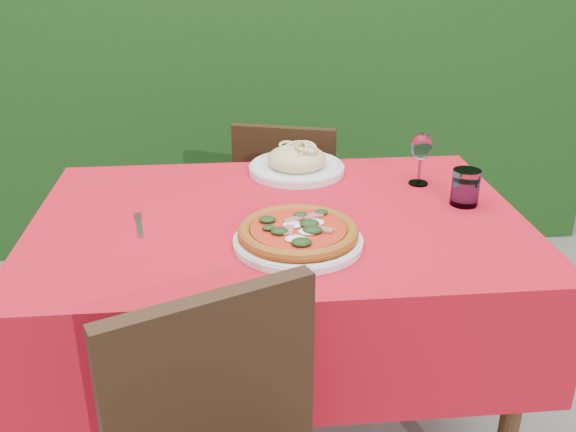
{
  "coord_description": "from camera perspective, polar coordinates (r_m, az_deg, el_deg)",
  "views": [
    {
      "loc": [
        -0.12,
        -1.51,
        1.42
      ],
      "look_at": [
        0.02,
        -0.05,
        0.77
      ],
      "focal_mm": 40.0,
      "sensor_mm": 36.0,
      "label": 1
    }
  ],
  "objects": [
    {
      "name": "pizza_plate",
      "position": [
        1.5,
        0.9,
        -1.69
      ],
      "size": [
        0.31,
        0.31,
        0.06
      ],
      "rotation": [
        0.0,
        0.0,
        0.15
      ],
      "color": "silver",
      "rests_on": "dining_table"
    },
    {
      "name": "hedge",
      "position": [
        3.11,
        -3.28,
        14.57
      ],
      "size": [
        3.2,
        0.55,
        1.78
      ],
      "color": "black",
      "rests_on": "ground"
    },
    {
      "name": "water_glass",
      "position": [
        1.78,
        15.47,
        2.33
      ],
      "size": [
        0.07,
        0.07,
        0.1
      ],
      "color": "silver",
      "rests_on": "dining_table"
    },
    {
      "name": "wine_glass",
      "position": [
        1.87,
        11.76,
        5.87
      ],
      "size": [
        0.06,
        0.06,
        0.15
      ],
      "color": "silver",
      "rests_on": "dining_table"
    },
    {
      "name": "dining_table",
      "position": [
        1.73,
        -0.82,
        -4.55
      ],
      "size": [
        1.26,
        0.86,
        0.75
      ],
      "color": "#452616",
      "rests_on": "ground"
    },
    {
      "name": "fork",
      "position": [
        1.64,
        -13.07,
        -0.93
      ],
      "size": [
        0.05,
        0.17,
        0.0
      ],
      "primitive_type": "cube",
      "rotation": [
        0.0,
        0.0,
        0.18
      ],
      "color": "#B2B2B9",
      "rests_on": "dining_table"
    },
    {
      "name": "chair_far",
      "position": [
        2.42,
        0.03,
        0.65
      ],
      "size": [
        0.45,
        0.45,
        0.81
      ],
      "rotation": [
        0.0,
        0.0,
        2.86
      ],
      "color": "black",
      "rests_on": "ground"
    },
    {
      "name": "pasta_plate",
      "position": [
        1.96,
        0.77,
        4.73
      ],
      "size": [
        0.29,
        0.29,
        0.08
      ],
      "rotation": [
        0.0,
        0.0,
        -0.39
      ],
      "color": "silver",
      "rests_on": "dining_table"
    }
  ]
}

